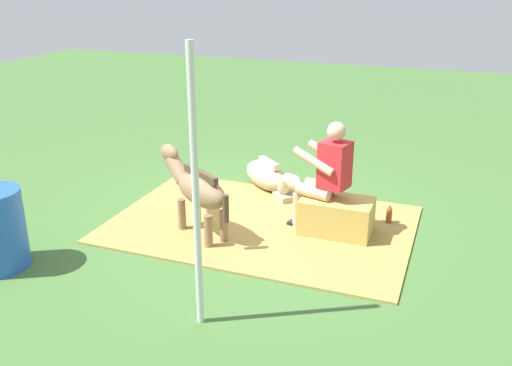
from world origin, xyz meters
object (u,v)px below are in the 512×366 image
pony_lying (269,177)px  soda_bottle (389,215)px  person_seated (325,173)px  pony_standing (197,188)px  tent_pole_left (196,194)px  hay_bale (336,217)px

pony_lying → soda_bottle: bearing=161.9°
person_seated → pony_standing: size_ratio=1.09×
pony_standing → tent_pole_left: size_ratio=0.51×
person_seated → tent_pole_left: bearing=75.9°
hay_bale → pony_lying: 1.55m
pony_standing → soda_bottle: bearing=-152.8°
soda_bottle → tent_pole_left: 3.01m
pony_lying → tent_pole_left: (-0.47, 3.10, 0.99)m
pony_standing → pony_lying: 1.64m
pony_standing → tent_pole_left: tent_pole_left is taller
person_seated → soda_bottle: (-0.68, -0.44, -0.59)m
hay_bale → pony_standing: size_ratio=0.66×
pony_standing → tent_pole_left: 1.83m
soda_bottle → tent_pole_left: size_ratio=0.11×
soda_bottle → pony_lying: bearing=-18.1°
pony_standing → soda_bottle: size_ratio=4.74×
soda_bottle → tent_pole_left: bearing=64.6°
hay_bale → pony_standing: pony_standing is taller
person_seated → pony_standing: bearing=23.8°
pony_lying → soda_bottle: size_ratio=4.66×
soda_bottle → hay_bale: bearing=42.0°
hay_bale → soda_bottle: bearing=-138.0°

